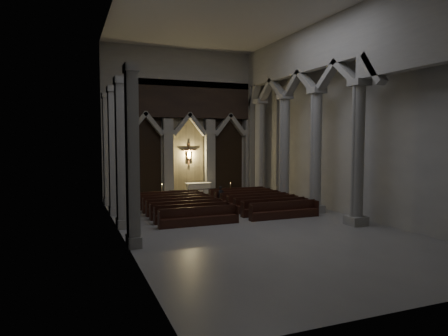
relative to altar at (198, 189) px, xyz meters
name	(u,v)px	position (x,y,z in m)	size (l,w,h in m)	color
room	(248,88)	(-0.47, -10.68, 6.93)	(24.00, 24.10, 12.00)	gray
sanctuary_wall	(189,117)	(-0.47, 0.85, 5.94)	(14.00, 0.77, 12.00)	gray
right_arcade	(318,91)	(5.03, -9.35, 7.15)	(1.00, 24.00, 12.00)	gray
left_pilasters	(117,154)	(-7.22, -7.18, 3.24)	(0.60, 13.00, 8.03)	gray
sanctuary_step	(193,197)	(-0.47, -0.08, -0.60)	(8.50, 2.60, 0.15)	gray
altar	(198,189)	(0.00, 0.00, 0.00)	(2.05, 0.82, 1.04)	beige
altar_rail	(198,193)	(-0.47, -1.50, -0.08)	(4.59, 0.09, 0.90)	black
candle_stand_left	(162,198)	(-3.39, -1.81, -0.28)	(0.24, 0.24, 1.44)	#A37432
candle_stand_right	(230,194)	(2.19, -1.64, -0.33)	(0.21, 0.21, 1.27)	#A37432
pews	(221,206)	(-0.47, -6.55, -0.34)	(9.98, 7.64, 1.02)	black
worshipper	(221,196)	(0.39, -4.24, 0.01)	(0.50, 0.33, 1.37)	black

